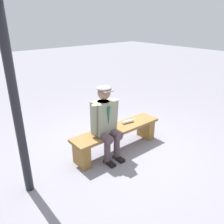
{
  "coord_description": "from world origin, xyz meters",
  "views": [
    {
      "loc": [
        2.46,
        2.85,
        2.35
      ],
      "look_at": [
        0.12,
        0.0,
        0.81
      ],
      "focal_mm": 36.68,
      "sensor_mm": 36.0,
      "label": 1
    }
  ],
  "objects_px": {
    "lamp_post": "(7,57)",
    "bench": "(117,135)",
    "rolled_magazine": "(128,122)",
    "seated_man": "(106,120)"
  },
  "relations": [
    {
      "from": "lamp_post",
      "to": "bench",
      "type": "bearing_deg",
      "value": -179.74
    },
    {
      "from": "rolled_magazine",
      "to": "lamp_post",
      "type": "distance_m",
      "value": 2.45
    },
    {
      "from": "bench",
      "to": "rolled_magazine",
      "type": "relative_size",
      "value": 7.37
    },
    {
      "from": "bench",
      "to": "rolled_magazine",
      "type": "height_order",
      "value": "rolled_magazine"
    },
    {
      "from": "rolled_magazine",
      "to": "lamp_post",
      "type": "xyz_separation_m",
      "value": [
        2.0,
        0.04,
        1.43
      ]
    },
    {
      "from": "rolled_magazine",
      "to": "lamp_post",
      "type": "relative_size",
      "value": 0.08
    },
    {
      "from": "rolled_magazine",
      "to": "lamp_post",
      "type": "height_order",
      "value": "lamp_post"
    },
    {
      "from": "bench",
      "to": "lamp_post",
      "type": "bearing_deg",
      "value": 0.26
    },
    {
      "from": "bench",
      "to": "seated_man",
      "type": "xyz_separation_m",
      "value": [
        0.31,
        0.05,
        0.41
      ]
    },
    {
      "from": "lamp_post",
      "to": "seated_man",
      "type": "bearing_deg",
      "value": 178.14
    }
  ]
}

